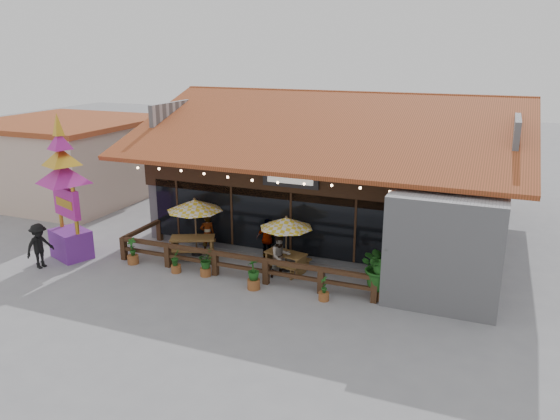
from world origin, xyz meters
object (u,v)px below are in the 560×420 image
at_px(picnic_table_left, 193,244).
at_px(thai_sign_tower, 64,178).
at_px(umbrella_left, 195,205).
at_px(umbrella_right, 286,223).
at_px(pedestrian, 39,246).
at_px(picnic_table_right, 286,259).
at_px(tropical_plant, 381,267).

height_order(picnic_table_left, thai_sign_tower, thai_sign_tower).
xyz_separation_m(umbrella_left, picnic_table_left, (-0.00, -0.27, -1.49)).
height_order(umbrella_left, thai_sign_tower, thai_sign_tower).
relative_size(umbrella_left, umbrella_right, 1.30).
distance_m(umbrella_left, pedestrian, 5.87).
distance_m(umbrella_left, thai_sign_tower, 4.98).
relative_size(umbrella_left, picnic_table_right, 1.62).
distance_m(picnic_table_left, picnic_table_right, 3.88).
distance_m(umbrella_right, thai_sign_tower, 8.57).
bearing_deg(pedestrian, thai_sign_tower, -5.31).
bearing_deg(picnic_table_right, tropical_plant, -15.01).
bearing_deg(pedestrian, tropical_plant, -71.09).
bearing_deg(umbrella_right, thai_sign_tower, -166.42).
xyz_separation_m(picnic_table_right, tropical_plant, (3.69, -0.99, 0.62)).
height_order(picnic_table_left, picnic_table_right, picnic_table_left).
xyz_separation_m(umbrella_right, picnic_table_right, (0.02, -0.09, -1.34)).
distance_m(thai_sign_tower, pedestrian, 2.67).
bearing_deg(umbrella_left, tropical_plant, -8.86).
bearing_deg(picnic_table_left, umbrella_left, 89.24).
bearing_deg(tropical_plant, pedestrian, -169.99).
height_order(picnic_table_left, tropical_plant, tropical_plant).
bearing_deg(tropical_plant, picnic_table_left, 173.12).
height_order(picnic_table_right, thai_sign_tower, thai_sign_tower).
height_order(umbrella_right, pedestrian, umbrella_right).
bearing_deg(thai_sign_tower, umbrella_left, 25.54).
distance_m(umbrella_left, umbrella_right, 3.86).
relative_size(umbrella_left, tropical_plant, 1.43).
bearing_deg(picnic_table_left, pedestrian, -146.72).
xyz_separation_m(umbrella_left, umbrella_right, (3.85, -0.10, -0.21)).
height_order(umbrella_right, picnic_table_right, umbrella_right).
distance_m(umbrella_right, picnic_table_right, 1.34).
height_order(picnic_table_right, pedestrian, pedestrian).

